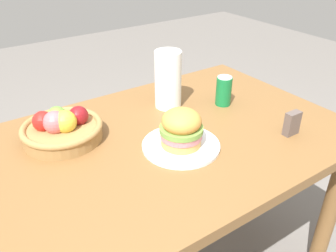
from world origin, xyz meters
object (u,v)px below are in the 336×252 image
(plate, at_px, (181,145))
(paper_towel_roll, at_px, (168,80))
(soda_can, at_px, (224,91))
(sandwich, at_px, (181,128))
(fruit_basket, at_px, (62,128))
(napkin_holder, at_px, (292,123))

(plate, relative_size, paper_towel_roll, 1.13)
(soda_can, distance_m, paper_towel_roll, 0.24)
(plate, bearing_deg, sandwich, 90.00)
(plate, relative_size, fruit_basket, 0.94)
(sandwich, distance_m, napkin_holder, 0.42)
(plate, distance_m, soda_can, 0.39)
(soda_can, relative_size, paper_towel_roll, 0.53)
(plate, bearing_deg, paper_towel_roll, 63.58)
(sandwich, height_order, soda_can, sandwich)
(fruit_basket, height_order, napkin_holder, fruit_basket)
(soda_can, height_order, napkin_holder, soda_can)
(sandwich, distance_m, soda_can, 0.39)
(soda_can, distance_m, napkin_holder, 0.33)
(soda_can, bearing_deg, paper_towel_roll, 149.49)
(sandwich, relative_size, paper_towel_roll, 0.63)
(plate, relative_size, sandwich, 1.81)
(napkin_holder, bearing_deg, paper_towel_roll, 118.99)
(paper_towel_roll, distance_m, napkin_holder, 0.51)
(soda_can, distance_m, fruit_basket, 0.68)
(fruit_basket, relative_size, napkin_holder, 3.22)
(fruit_basket, xyz_separation_m, napkin_holder, (0.71, -0.44, -0.00))
(plate, bearing_deg, fruit_basket, 138.38)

